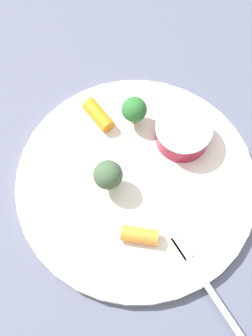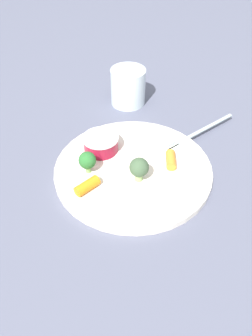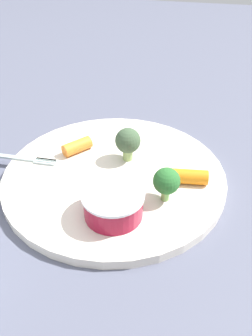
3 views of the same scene
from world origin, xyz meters
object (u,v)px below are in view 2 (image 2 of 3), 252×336
at_px(carrot_stick_0, 87,186).
at_px(sauce_cup, 101,143).
at_px(broccoli_floret_0, 87,161).
at_px(carrot_stick_1, 171,160).
at_px(drinking_glass, 128,87).
at_px(plate, 133,170).
at_px(broccoli_floret_1, 139,168).
at_px(fork, 199,132).

bearing_deg(carrot_stick_0, sauce_cup, 135.12).
height_order(broccoli_floret_0, carrot_stick_1, broccoli_floret_0).
bearing_deg(sauce_cup, carrot_stick_1, 37.81).
xyz_separation_m(sauce_cup, drinking_glass, (-0.12, 0.15, 0.01)).
height_order(plate, broccoli_floret_1, broccoli_floret_1).
xyz_separation_m(plate, carrot_stick_1, (0.03, 0.06, 0.01)).
relative_size(plate, carrot_stick_0, 6.46).
distance_m(sauce_cup, broccoli_floret_0, 0.06).
bearing_deg(carrot_stick_0, plate, 89.81).
distance_m(sauce_cup, drinking_glass, 0.19).
distance_m(plate, fork, 0.17).
relative_size(carrot_stick_0, carrot_stick_1, 1.08).
xyz_separation_m(broccoli_floret_1, carrot_stick_0, (-0.03, -0.08, -0.02)).
height_order(broccoli_floret_1, drinking_glass, drinking_glass).
relative_size(broccoli_floret_0, carrot_stick_1, 1.05).
bearing_deg(broccoli_floret_0, fork, 82.93).
xyz_separation_m(broccoli_floret_0, fork, (0.03, 0.24, -0.02)).
relative_size(carrot_stick_1, fork, 0.22).
bearing_deg(carrot_stick_0, fork, 91.47).
bearing_deg(broccoli_floret_1, sauce_cup, -174.60).
distance_m(broccoli_floret_1, drinking_glass, 0.26).
bearing_deg(drinking_glass, plate, -33.21).
xyz_separation_m(carrot_stick_1, drinking_glass, (-0.22, 0.07, 0.02)).
bearing_deg(broccoli_floret_0, carrot_stick_0, -32.79).
bearing_deg(broccoli_floret_1, plate, 161.33).
relative_size(broccoli_floret_0, carrot_stick_0, 0.96).
distance_m(sauce_cup, broccoli_floret_1, 0.11).
height_order(sauce_cup, carrot_stick_0, sauce_cup).
bearing_deg(broccoli_floret_1, broccoli_floret_0, -138.01).
bearing_deg(fork, broccoli_floret_0, -97.07).
bearing_deg(fork, broccoli_floret_1, -78.16).
relative_size(plate, sauce_cup, 4.21).
relative_size(fork, drinking_glass, 2.30).
xyz_separation_m(plate, carrot_stick_0, (-0.00, -0.09, 0.01)).
bearing_deg(broccoli_floret_1, fork, 101.84).
height_order(broccoli_floret_0, broccoli_floret_1, broccoli_floret_1).
relative_size(carrot_stick_0, drinking_glass, 0.54).
distance_m(broccoli_floret_0, carrot_stick_0, 0.05).
relative_size(carrot_stick_0, fork, 0.23).
bearing_deg(carrot_stick_0, carrot_stick_1, 78.82).
relative_size(broccoli_floret_0, broccoli_floret_1, 0.92).
relative_size(broccoli_floret_0, drinking_glass, 0.52).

